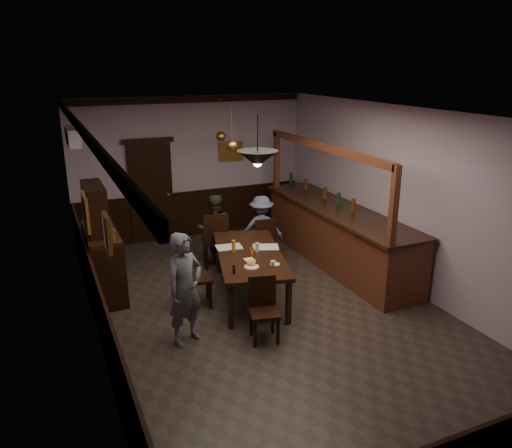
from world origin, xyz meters
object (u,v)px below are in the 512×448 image
person_seated_left (214,229)px  pendant_iron (258,159)px  chair_far_left (216,238)px  coffee_cup (273,263)px  chair_side (192,274)px  dining_table (250,257)px  bar_counter (337,234)px  sideboard (102,252)px  chair_far_right (264,239)px  person_seated_right (261,228)px  person_standing (185,289)px  soda_can (252,252)px  chair_near (263,306)px  pendant_brass_mid (232,146)px  pendant_brass_far (221,136)px

person_seated_left → pendant_iron: bearing=90.7°
chair_far_left → coffee_cup: 2.00m
chair_side → dining_table: bearing=-81.8°
dining_table → bar_counter: bearing=16.4°
sideboard → bar_counter: bar_counter is taller
chair_far_right → person_seated_right: 0.30m
chair_side → person_standing: (-0.38, -0.98, 0.25)m
coffee_cup → soda_can: size_ratio=0.67×
soda_can → chair_near: bearing=-106.1°
chair_far_left → coffee_cup: bearing=109.4°
soda_can → sideboard: size_ratio=0.06×
chair_far_left → soda_can: size_ratio=8.88×
person_seated_right → soda_can: (-0.84, -1.49, 0.18)m
person_seated_left → coffee_cup: person_seated_left is taller
chair_far_right → coffee_cup: size_ratio=11.53×
chair_side → person_standing: 1.08m
chair_far_left → chair_side: 1.55m
chair_side → person_standing: bearing=169.2°
chair_near → sideboard: (-1.82, 2.30, 0.26)m
chair_far_left → pendant_brass_mid: bearing=152.2°
chair_far_right → soda_can: size_ratio=7.68×
chair_side → pendant_brass_far: size_ratio=1.21×
dining_table → coffee_cup: (0.10, -0.64, 0.11)m
chair_far_right → chair_far_left: bearing=-5.8°
dining_table → pendant_brass_mid: 1.96m
dining_table → chair_side: (-0.95, 0.04, -0.15)m
chair_near → chair_side: size_ratio=0.91×
chair_far_right → coffee_cup: chair_far_right is taller
chair_far_right → chair_side: size_ratio=0.94×
coffee_cup → pendant_brass_far: 3.25m
chair_far_right → person_standing: (-2.11, -2.05, 0.28)m
soda_can → pendant_iron: bearing=-106.9°
soda_can → sideboard: sideboard is taller
chair_far_right → person_seated_left: 0.96m
pendant_brass_mid → pendant_brass_far: bearing=79.9°
sideboard → person_standing: bearing=-67.2°
chair_side → pendant_iron: size_ratio=1.42×
chair_far_left → chair_far_right: (0.88, -0.22, -0.08)m
person_seated_left → soda_can: person_seated_left is taller
person_seated_left → pendant_iron: pendant_iron is taller
dining_table → soda_can: (-0.00, -0.11, 0.12)m
chair_side → person_seated_left: person_seated_left is taller
soda_can → coffee_cup: bearing=-78.7°
chair_far_left → bar_counter: 2.28m
soda_can → bar_counter: bar_counter is taller
chair_near → person_seated_left: (0.31, 2.90, 0.17)m
dining_table → coffee_cup: size_ratio=29.79×
person_standing → coffee_cup: size_ratio=19.57×
chair_far_right → chair_near: chair_far_right is taller
coffee_cup → soda_can: soda_can is taller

